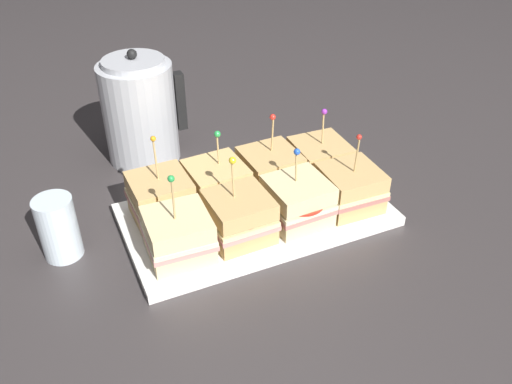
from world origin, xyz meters
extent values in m
plane|color=#383333|center=(0.00, 0.00, 0.00)|extent=(6.00, 6.00, 0.00)
cube|color=white|center=(0.00, 0.00, 0.01)|extent=(0.47, 0.26, 0.01)
cube|color=white|center=(0.00, 0.00, 0.01)|extent=(0.47, 0.26, 0.01)
cube|color=beige|center=(-0.16, -0.05, 0.03)|extent=(0.10, 0.10, 0.03)
cube|color=tan|center=(-0.16, -0.05, 0.05)|extent=(0.11, 0.11, 0.01)
cube|color=beige|center=(-0.16, -0.05, 0.06)|extent=(0.11, 0.11, 0.01)
cube|color=beige|center=(-0.16, -0.05, 0.08)|extent=(0.10, 0.10, 0.03)
cylinder|color=tan|center=(-0.17, -0.06, 0.13)|extent=(0.00, 0.01, 0.09)
sphere|color=green|center=(-0.17, -0.06, 0.17)|extent=(0.01, 0.01, 0.01)
cube|color=tan|center=(-0.05, -0.05, 0.03)|extent=(0.10, 0.10, 0.03)
cube|color=tan|center=(-0.05, -0.05, 0.05)|extent=(0.11, 0.11, 0.01)
cube|color=beige|center=(-0.05, -0.05, 0.06)|extent=(0.11, 0.11, 0.01)
cylinder|color=red|center=(-0.05, -0.07, 0.07)|extent=(0.06, 0.06, 0.00)
cube|color=tan|center=(-0.05, -0.05, 0.08)|extent=(0.10, 0.10, 0.03)
cylinder|color=tan|center=(-0.06, -0.04, 0.13)|extent=(0.00, 0.01, 0.08)
sphere|color=yellow|center=(-0.06, -0.04, 0.17)|extent=(0.01, 0.01, 0.01)
cube|color=beige|center=(0.06, -0.05, 0.03)|extent=(0.10, 0.10, 0.03)
cube|color=tan|center=(0.06, -0.05, 0.05)|extent=(0.11, 0.11, 0.01)
cube|color=beige|center=(0.06, -0.05, 0.06)|extent=(0.11, 0.11, 0.01)
cylinder|color=red|center=(0.06, -0.07, 0.07)|extent=(0.07, 0.07, 0.00)
cube|color=beige|center=(0.06, -0.05, 0.08)|extent=(0.10, 0.10, 0.03)
cylinder|color=tan|center=(0.05, -0.05, 0.12)|extent=(0.00, 0.01, 0.07)
sphere|color=blue|center=(0.05, -0.05, 0.15)|extent=(0.01, 0.01, 0.01)
cube|color=tan|center=(0.16, -0.05, 0.03)|extent=(0.10, 0.10, 0.03)
cube|color=#B26B60|center=(0.16, -0.05, 0.05)|extent=(0.11, 0.11, 0.01)
cube|color=beige|center=(0.16, -0.05, 0.06)|extent=(0.11, 0.11, 0.01)
cube|color=tan|center=(0.16, -0.05, 0.08)|extent=(0.10, 0.10, 0.03)
cylinder|color=tan|center=(0.16, -0.06, 0.12)|extent=(0.00, 0.01, 0.08)
sphere|color=red|center=(0.16, -0.06, 0.16)|extent=(0.01, 0.01, 0.01)
cube|color=tan|center=(-0.16, 0.06, 0.03)|extent=(0.10, 0.10, 0.03)
cube|color=#B26B60|center=(-0.16, 0.06, 0.05)|extent=(0.11, 0.11, 0.01)
cube|color=beige|center=(-0.16, 0.06, 0.06)|extent=(0.11, 0.11, 0.01)
cylinder|color=red|center=(-0.16, 0.04, 0.07)|extent=(0.07, 0.07, 0.00)
cube|color=tan|center=(-0.16, 0.06, 0.08)|extent=(0.10, 0.10, 0.03)
cylinder|color=tan|center=(-0.16, 0.06, 0.13)|extent=(0.00, 0.01, 0.09)
sphere|color=orange|center=(-0.16, 0.06, 0.18)|extent=(0.01, 0.01, 0.01)
cube|color=tan|center=(-0.05, 0.05, 0.03)|extent=(0.11, 0.11, 0.03)
cube|color=#B26B60|center=(-0.05, 0.05, 0.05)|extent=(0.11, 0.11, 0.01)
cube|color=beige|center=(-0.05, 0.05, 0.06)|extent=(0.11, 0.11, 0.01)
cylinder|color=red|center=(-0.05, 0.04, 0.07)|extent=(0.07, 0.07, 0.00)
cube|color=#E0B771|center=(-0.05, 0.05, 0.08)|extent=(0.11, 0.11, 0.03)
cylinder|color=tan|center=(-0.05, 0.06, 0.12)|extent=(0.00, 0.01, 0.07)
sphere|color=green|center=(-0.05, 0.06, 0.16)|extent=(0.01, 0.01, 0.01)
cube|color=tan|center=(0.05, 0.05, 0.03)|extent=(0.10, 0.10, 0.03)
cube|color=#B26B60|center=(0.05, 0.05, 0.05)|extent=(0.11, 0.11, 0.01)
cube|color=beige|center=(0.05, 0.05, 0.06)|extent=(0.11, 0.11, 0.01)
cylinder|color=red|center=(0.05, 0.04, 0.07)|extent=(0.06, 0.06, 0.00)
cube|color=tan|center=(0.05, 0.05, 0.08)|extent=(0.10, 0.10, 0.03)
cylinder|color=tan|center=(0.06, 0.06, 0.13)|extent=(0.00, 0.01, 0.08)
sphere|color=red|center=(0.06, 0.06, 0.17)|extent=(0.01, 0.01, 0.01)
cube|color=tan|center=(0.16, 0.05, 0.03)|extent=(0.10, 0.10, 0.03)
cube|color=#B26B60|center=(0.16, 0.05, 0.05)|extent=(0.11, 0.11, 0.01)
cube|color=beige|center=(0.16, 0.05, 0.06)|extent=(0.11, 0.11, 0.01)
cube|color=tan|center=(0.16, 0.05, 0.08)|extent=(0.10, 0.10, 0.03)
cylinder|color=tan|center=(0.16, 0.05, 0.12)|extent=(0.00, 0.01, 0.08)
sphere|color=purple|center=(0.16, 0.05, 0.16)|extent=(0.01, 0.01, 0.01)
cylinder|color=#B7BABF|center=(-0.13, 0.30, 0.10)|extent=(0.15, 0.15, 0.21)
cylinder|color=#B7BABF|center=(-0.13, 0.30, 0.21)|extent=(0.12, 0.12, 0.01)
sphere|color=black|center=(-0.13, 0.30, 0.23)|extent=(0.02, 0.02, 0.02)
cube|color=black|center=(-0.04, 0.30, 0.11)|extent=(0.02, 0.02, 0.13)
cylinder|color=silver|center=(-0.34, 0.05, 0.06)|extent=(0.06, 0.06, 0.11)
camera|label=1|loc=(-0.33, -0.72, 0.61)|focal=38.00mm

